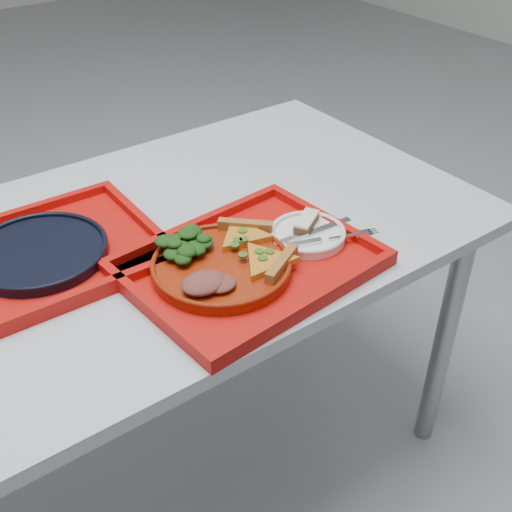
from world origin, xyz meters
name	(u,v)px	position (x,y,z in m)	size (l,w,h in m)	color
ground	(146,483)	(0.00, 0.00, 0.00)	(10.00, 10.00, 0.00)	gray
table	(114,281)	(0.00, 0.00, 0.68)	(1.60, 0.80, 0.75)	#B2BBC8
tray_main	(249,266)	(0.19, -0.21, 0.76)	(0.45, 0.35, 0.01)	#B40E09
tray_far	(41,259)	(-0.12, 0.05, 0.76)	(0.45, 0.35, 0.01)	#B40E09
dinner_plate	(221,268)	(0.14, -0.20, 0.77)	(0.26, 0.26, 0.02)	maroon
side_plate	(308,236)	(0.34, -0.21, 0.77)	(0.15, 0.15, 0.01)	white
navy_plate	(39,253)	(-0.12, 0.05, 0.77)	(0.26, 0.26, 0.02)	black
pizza_slice_a	(266,259)	(0.20, -0.25, 0.79)	(0.13, 0.11, 0.02)	gold
pizza_slice_b	(243,234)	(0.22, -0.15, 0.79)	(0.12, 0.11, 0.02)	gold
salad_heap	(189,241)	(0.11, -0.13, 0.80)	(0.09, 0.08, 0.05)	black
meat_portion	(204,283)	(0.07, -0.24, 0.79)	(0.08, 0.07, 0.02)	brown
dessert_bar	(306,222)	(0.35, -0.19, 0.79)	(0.08, 0.06, 0.02)	#512F1B
knife	(313,231)	(0.34, -0.22, 0.78)	(0.18, 0.02, 0.01)	silver
fork	(328,239)	(0.35, -0.25, 0.78)	(0.18, 0.02, 0.01)	silver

